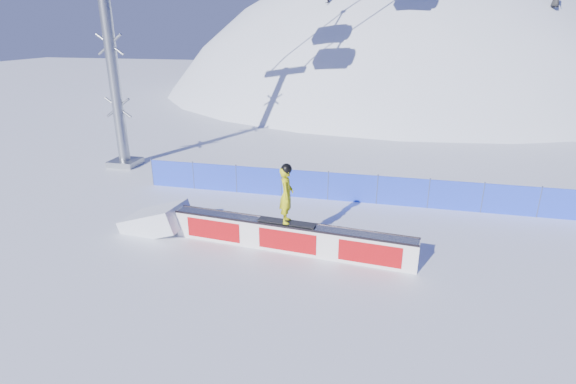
# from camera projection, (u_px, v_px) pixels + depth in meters

# --- Properties ---
(ground) EXTENTS (160.00, 160.00, 0.00)m
(ground) POSITION_uv_depth(u_px,v_px,m) (402.00, 258.00, 14.02)
(ground) COLOR white
(ground) RESTS_ON ground
(snow_hill) EXTENTS (64.00, 64.00, 64.00)m
(snow_hill) POSITION_uv_depth(u_px,v_px,m) (388.00, 228.00, 58.61)
(snow_hill) COLOR white
(snow_hill) RESTS_ON ground
(safety_fence) EXTENTS (22.05, 0.05, 1.30)m
(safety_fence) POSITION_uv_depth(u_px,v_px,m) (403.00, 192.00, 17.92)
(safety_fence) COLOR blue
(safety_fence) RESTS_ON ground
(rail_box) EXTENTS (8.01, 1.33, 0.96)m
(rail_box) POSITION_uv_depth(u_px,v_px,m) (290.00, 237.00, 14.36)
(rail_box) COLOR white
(rail_box) RESTS_ON ground
(snow_ramp) EXTENTS (2.44, 1.66, 1.44)m
(snow_ramp) POSITION_uv_depth(u_px,v_px,m) (157.00, 229.00, 16.03)
(snow_ramp) COLOR white
(snow_ramp) RESTS_ON ground
(snowboarder) EXTENTS (1.90, 0.72, 1.96)m
(snowboarder) POSITION_uv_depth(u_px,v_px,m) (286.00, 194.00, 13.89)
(snowboarder) COLOR black
(snowboarder) RESTS_ON rail_box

